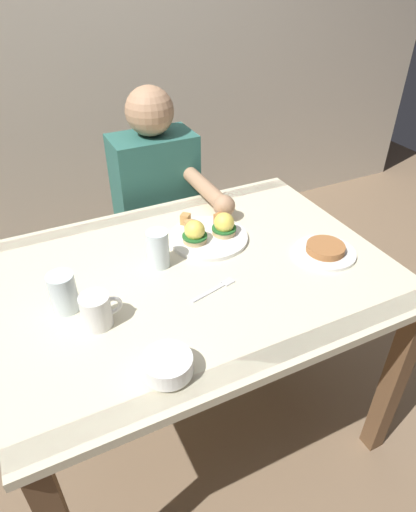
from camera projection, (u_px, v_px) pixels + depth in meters
ground_plane at (198, 415)px, 1.79m from camera, size 6.00×6.00×0.00m
back_wall at (65, 12)px, 2.14m from camera, size 4.80×0.10×2.60m
dining_table at (195, 296)px, 1.43m from camera, size 1.20×0.90×0.74m
eggs_benedict_plate at (209, 233)px, 1.49m from camera, size 0.27×0.27×0.09m
fruit_bowl at (168, 366)px, 1.02m from camera, size 0.12×0.12×0.05m
coffee_mug at (97, 310)px, 1.14m from camera, size 0.11×0.08×0.09m
fork at (216, 289)px, 1.29m from camera, size 0.15×0.06×0.00m
water_glass_near at (158, 251)px, 1.36m from camera, size 0.07×0.07×0.12m
water_glass_far at (64, 295)px, 1.19m from camera, size 0.07×0.07×0.12m
side_plate at (325, 251)px, 1.43m from camera, size 0.20×0.20×0.04m
diner_person at (160, 205)px, 1.90m from camera, size 0.34×0.54×1.14m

